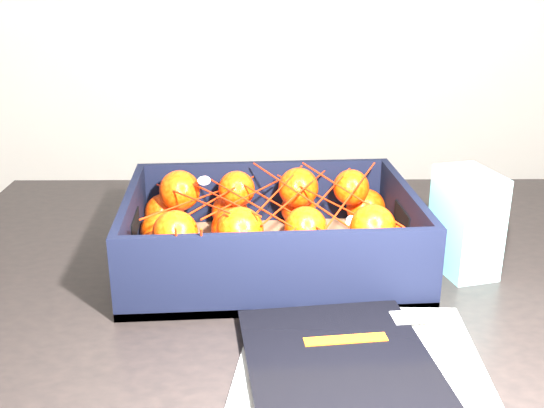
{
  "coord_description": "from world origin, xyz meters",
  "views": [
    {
      "loc": [
        0.14,
        -0.73,
        1.19
      ],
      "look_at": [
        0.2,
        0.15,
        0.86
      ],
      "focal_mm": 42.69,
      "sensor_mm": 36.0,
      "label": 1
    }
  ],
  "objects": [
    {
      "name": "clementine_heap",
      "position": [
        0.2,
        0.18,
        0.81
      ],
      "size": [
        0.41,
        0.3,
        0.12
      ],
      "color": "red",
      "rests_on": "produce_crate"
    },
    {
      "name": "mesh_net",
      "position": [
        0.19,
        0.17,
        0.86
      ],
      "size": [
        0.36,
        0.29,
        0.09
      ],
      "color": "#B41C06",
      "rests_on": "clementine_heap"
    },
    {
      "name": "retail_carton",
      "position": [
        0.49,
        0.14,
        0.83
      ],
      "size": [
        0.09,
        0.11,
        0.16
      ],
      "primitive_type": "cube",
      "rotation": [
        0.0,
        0.0,
        0.19
      ],
      "color": "silver",
      "rests_on": "table"
    },
    {
      "name": "table",
      "position": [
        0.25,
        0.19,
        0.65
      ],
      "size": [
        1.25,
        0.88,
        0.75
      ],
      "color": "black",
      "rests_on": "ground"
    },
    {
      "name": "magazine_stack",
      "position": [
        0.27,
        -0.13,
        0.76
      ],
      "size": [
        0.32,
        0.36,
        0.02
      ],
      "color": "silver",
      "rests_on": "table"
    },
    {
      "name": "produce_crate",
      "position": [
        0.2,
        0.18,
        0.79
      ],
      "size": [
        0.43,
        0.32,
        0.12
      ],
      "color": "brown",
      "rests_on": "table"
    }
  ]
}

